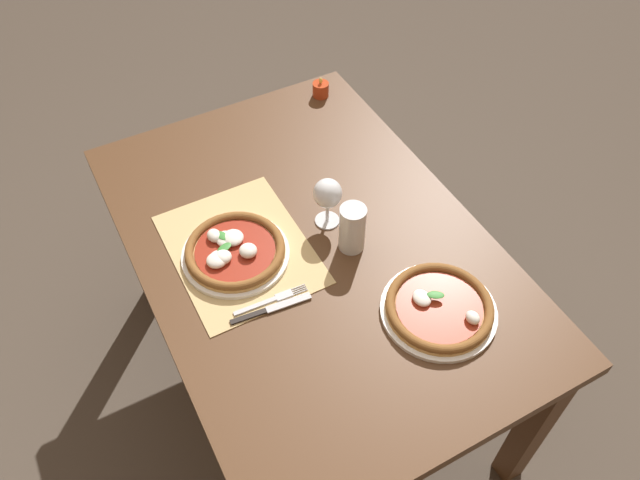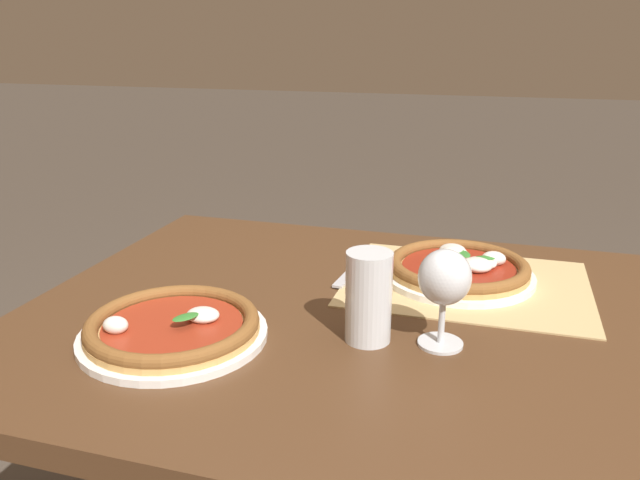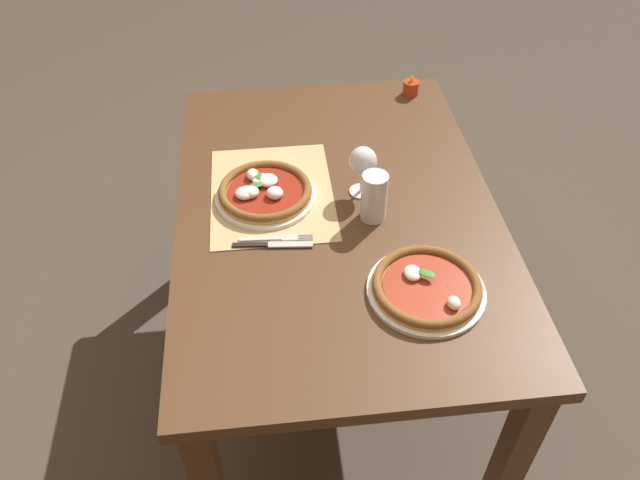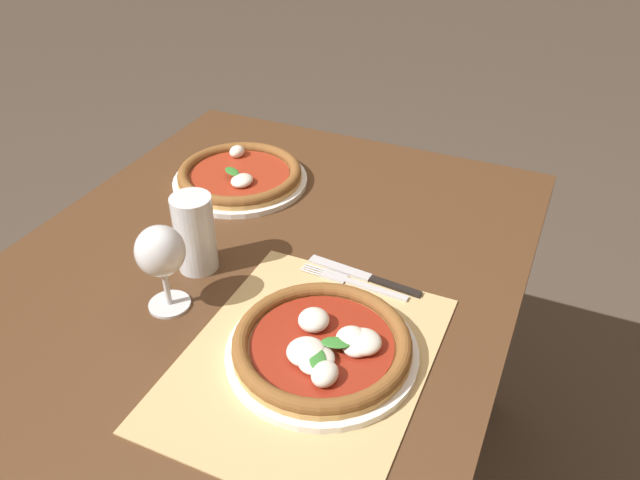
% 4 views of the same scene
% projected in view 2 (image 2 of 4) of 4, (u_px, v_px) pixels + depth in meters
% --- Properties ---
extents(dining_table, '(1.35, 0.91, 0.74)m').
position_uv_depth(dining_table, '(412.00, 372.00, 1.08)').
color(dining_table, '#4C301C').
rests_on(dining_table, ground).
extents(paper_placemat, '(0.45, 0.35, 0.00)m').
position_uv_depth(paper_placemat, '(466.00, 283.00, 1.19)').
color(paper_placemat, tan).
rests_on(paper_placemat, dining_table).
extents(pizza_near, '(0.29, 0.29, 0.05)m').
position_uv_depth(pizza_near, '(459.00, 268.00, 1.21)').
color(pizza_near, white).
rests_on(pizza_near, paper_placemat).
extents(pizza_far, '(0.30, 0.30, 0.05)m').
position_uv_depth(pizza_far, '(173.00, 327.00, 0.98)').
color(pizza_far, white).
rests_on(pizza_far, dining_table).
extents(wine_glass, '(0.08, 0.08, 0.16)m').
position_uv_depth(wine_glass, '(444.00, 281.00, 0.93)').
color(wine_glass, silver).
rests_on(wine_glass, dining_table).
extents(pint_glass, '(0.07, 0.07, 0.15)m').
position_uv_depth(pint_glass, '(369.00, 299.00, 0.96)').
color(pint_glass, silver).
rests_on(pint_glass, dining_table).
extents(fork, '(0.03, 0.20, 0.00)m').
position_uv_depth(fork, '(366.00, 271.00, 1.24)').
color(fork, '#B7B7BC').
rests_on(fork, paper_placemat).
extents(knife, '(0.04, 0.22, 0.01)m').
position_uv_depth(knife, '(355.00, 268.00, 1.26)').
color(knife, black).
rests_on(knife, paper_placemat).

